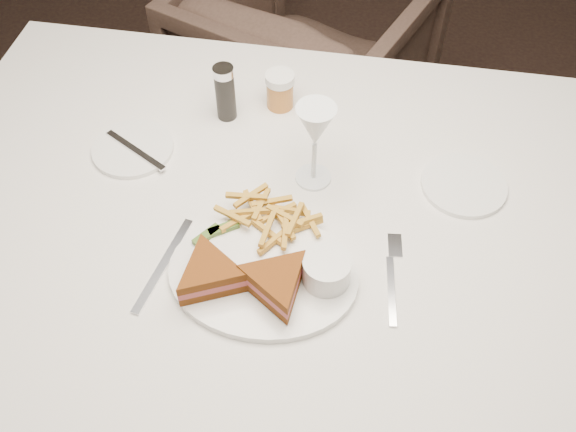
# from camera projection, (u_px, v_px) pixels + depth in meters

# --- Properties ---
(ground) EXTENTS (5.00, 5.00, 0.00)m
(ground) POSITION_uv_depth(u_px,v_px,m) (302.00, 416.00, 1.70)
(ground) COLOR black
(ground) RESTS_ON ground
(table) EXTENTS (1.48, 1.01, 0.75)m
(table) POSITION_uv_depth(u_px,v_px,m) (291.00, 316.00, 1.46)
(table) COLOR silver
(table) RESTS_ON ground
(chair_far) EXTENTS (0.88, 0.86, 0.70)m
(chair_far) POSITION_uv_depth(u_px,v_px,m) (308.00, 56.00, 2.10)
(chair_far) COLOR #423028
(chair_far) RESTS_ON ground
(table_setting) EXTENTS (0.80, 0.63, 0.18)m
(table_setting) POSITION_uv_depth(u_px,v_px,m) (273.00, 219.00, 1.11)
(table_setting) COLOR white
(table_setting) RESTS_ON table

